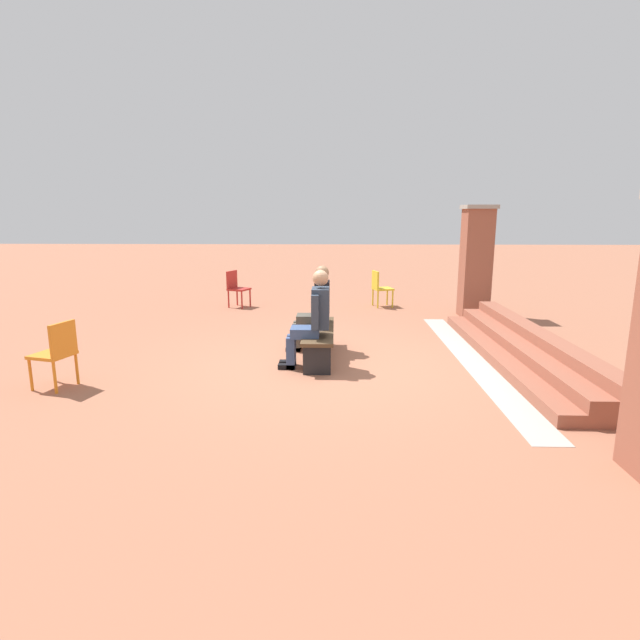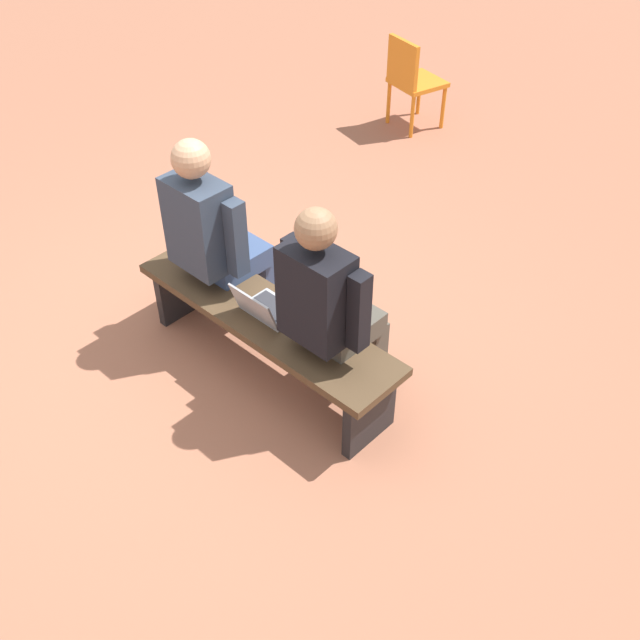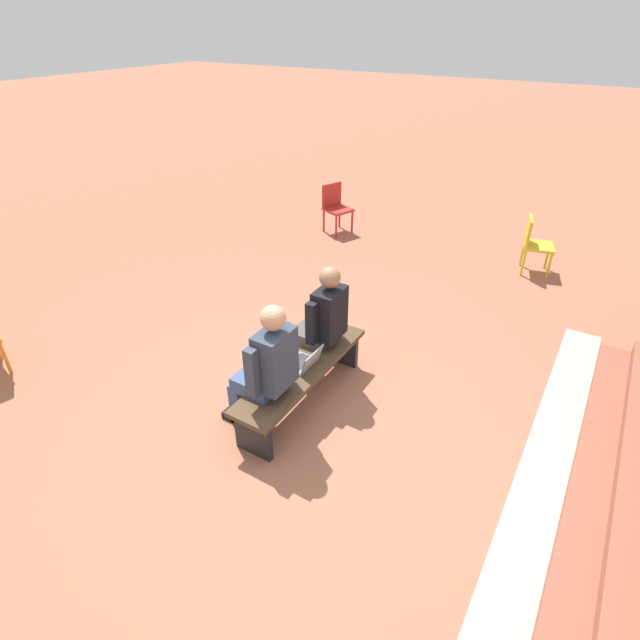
{
  "view_description": "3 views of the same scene",
  "coord_description": "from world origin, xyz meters",
  "px_view_note": "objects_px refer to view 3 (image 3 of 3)",
  "views": [
    {
      "loc": [
        6.86,
        0.07,
        2.11
      ],
      "look_at": [
        -0.5,
        -0.15,
        0.56
      ],
      "focal_mm": 28.0,
      "sensor_mm": 36.0,
      "label": 1
    },
    {
      "loc": [
        -2.85,
        2.01,
        3.19
      ],
      "look_at": [
        -0.9,
        -0.05,
        0.78
      ],
      "focal_mm": 42.0,
      "sensor_mm": 36.0,
      "label": 2
    },
    {
      "loc": [
        2.86,
        2.01,
        3.39
      ],
      "look_at": [
        -0.72,
        -0.18,
        0.79
      ],
      "focal_mm": 28.0,
      "sensor_mm": 36.0,
      "label": 3
    }
  ],
  "objects_px": {
    "bench": "(303,374)",
    "person_adult": "(266,366)",
    "laptop": "(304,362)",
    "plastic_chair_foreground": "(534,242)",
    "person_student": "(320,321)",
    "plastic_chair_mid_courtyard": "(335,205)"
  },
  "relations": [
    {
      "from": "bench",
      "to": "person_adult",
      "type": "bearing_deg",
      "value": -8.33
    },
    {
      "from": "bench",
      "to": "laptop",
      "type": "relative_size",
      "value": 5.62
    },
    {
      "from": "person_adult",
      "to": "plastic_chair_foreground",
      "type": "bearing_deg",
      "value": 164.24
    },
    {
      "from": "person_student",
      "to": "person_adult",
      "type": "relative_size",
      "value": 0.98
    },
    {
      "from": "person_student",
      "to": "bench",
      "type": "bearing_deg",
      "value": 8.66
    },
    {
      "from": "person_student",
      "to": "plastic_chair_foreground",
      "type": "relative_size",
      "value": 1.6
    },
    {
      "from": "plastic_chair_mid_courtyard",
      "to": "laptop",
      "type": "bearing_deg",
      "value": 26.25
    },
    {
      "from": "person_student",
      "to": "plastic_chair_mid_courtyard",
      "type": "xyz_separation_m",
      "value": [
        -3.77,
        -1.99,
        -0.24
      ]
    },
    {
      "from": "laptop",
      "to": "bench",
      "type": "bearing_deg",
      "value": -32.53
    },
    {
      "from": "bench",
      "to": "plastic_chair_foreground",
      "type": "height_order",
      "value": "plastic_chair_foreground"
    },
    {
      "from": "plastic_chair_mid_courtyard",
      "to": "plastic_chair_foreground",
      "type": "bearing_deg",
      "value": 91.95
    },
    {
      "from": "bench",
      "to": "laptop",
      "type": "xyz_separation_m",
      "value": [
        -0.02,
        0.01,
        0.15
      ]
    },
    {
      "from": "person_adult",
      "to": "laptop",
      "type": "height_order",
      "value": "person_adult"
    },
    {
      "from": "bench",
      "to": "plastic_chair_mid_courtyard",
      "type": "relative_size",
      "value": 2.14
    },
    {
      "from": "person_student",
      "to": "person_adult",
      "type": "distance_m",
      "value": 0.92
    },
    {
      "from": "plastic_chair_foreground",
      "to": "plastic_chair_mid_courtyard",
      "type": "xyz_separation_m",
      "value": [
        0.11,
        -3.34,
        0.0
      ]
    },
    {
      "from": "bench",
      "to": "laptop",
      "type": "height_order",
      "value": "laptop"
    },
    {
      "from": "plastic_chair_foreground",
      "to": "plastic_chair_mid_courtyard",
      "type": "bearing_deg",
      "value": -88.05
    },
    {
      "from": "bench",
      "to": "laptop",
      "type": "distance_m",
      "value": 0.15
    },
    {
      "from": "person_adult",
      "to": "person_student",
      "type": "bearing_deg",
      "value": 179.89
    },
    {
      "from": "bench",
      "to": "plastic_chair_mid_courtyard",
      "type": "xyz_separation_m",
      "value": [
        -4.21,
        -2.06,
        0.13
      ]
    },
    {
      "from": "laptop",
      "to": "plastic_chair_mid_courtyard",
      "type": "distance_m",
      "value": 4.68
    }
  ]
}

